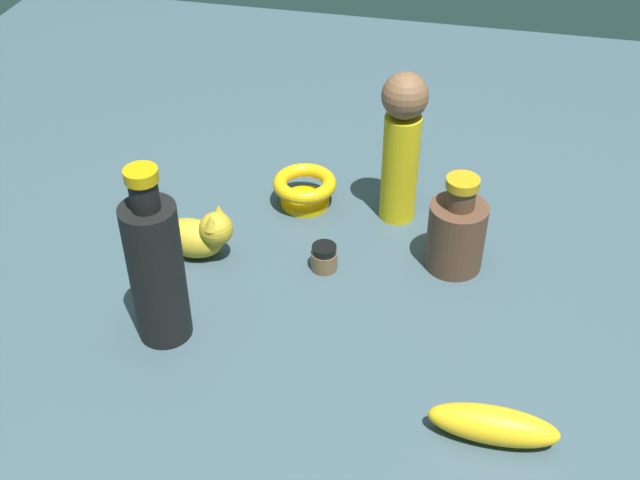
# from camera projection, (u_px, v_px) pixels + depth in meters

# --- Properties ---
(ground) EXTENTS (2.00, 2.00, 0.00)m
(ground) POSITION_uv_depth(u_px,v_px,m) (320.00, 280.00, 1.20)
(ground) COLOR #384C56
(bowl) EXTENTS (0.11, 0.11, 0.05)m
(bowl) POSITION_uv_depth(u_px,v_px,m) (305.00, 187.00, 1.33)
(bowl) COLOR #D2A105
(bowl) RESTS_ON ground
(bottle_tall) EXTENTS (0.07, 0.07, 0.27)m
(bottle_tall) POSITION_uv_depth(u_px,v_px,m) (156.00, 268.00, 1.04)
(bottle_tall) COLOR black
(bottle_tall) RESTS_ON ground
(banana) EXTENTS (0.16, 0.05, 0.05)m
(banana) POSITION_uv_depth(u_px,v_px,m) (493.00, 425.00, 0.95)
(banana) COLOR yellow
(banana) RESTS_ON ground
(person_figure_adult) EXTENTS (0.07, 0.07, 0.26)m
(person_figure_adult) POSITION_uv_depth(u_px,v_px,m) (402.00, 142.00, 1.24)
(person_figure_adult) COLOR gold
(person_figure_adult) RESTS_ON ground
(cat_figurine) EXTENTS (0.13, 0.07, 0.09)m
(cat_figurine) POSITION_uv_depth(u_px,v_px,m) (199.00, 235.00, 1.22)
(cat_figurine) COLOR gold
(cat_figurine) RESTS_ON ground
(nail_polish_jar) EXTENTS (0.04, 0.04, 0.04)m
(nail_polish_jar) POSITION_uv_depth(u_px,v_px,m) (323.00, 257.00, 1.20)
(nail_polish_jar) COLOR brown
(nail_polish_jar) RESTS_ON ground
(bottle_short) EXTENTS (0.09, 0.09, 0.16)m
(bottle_short) POSITION_uv_depth(u_px,v_px,m) (456.00, 232.00, 1.19)
(bottle_short) COLOR #533625
(bottle_short) RESTS_ON ground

